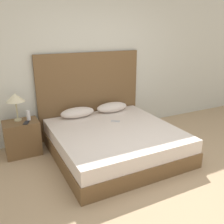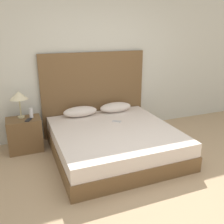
{
  "view_description": "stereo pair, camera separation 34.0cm",
  "coord_description": "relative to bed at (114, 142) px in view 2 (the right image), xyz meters",
  "views": [
    {
      "loc": [
        -1.83,
        -2.05,
        1.95
      ],
      "look_at": [
        -0.13,
        1.27,
        0.69
      ],
      "focal_mm": 40.0,
      "sensor_mm": 36.0,
      "label": 1
    },
    {
      "loc": [
        -1.52,
        -2.19,
        1.95
      ],
      "look_at": [
        -0.13,
        1.27,
        0.69
      ],
      "focal_mm": 40.0,
      "sensor_mm": 36.0,
      "label": 2
    }
  ],
  "objects": [
    {
      "name": "ground_plane",
      "position": [
        0.13,
        -1.18,
        -0.22
      ],
      "size": [
        16.0,
        16.0,
        0.0
      ],
      "primitive_type": "plane",
      "color": "tan"
    },
    {
      "name": "headboard",
      "position": [
        0.0,
        0.99,
        0.55
      ],
      "size": [
        1.97,
        0.05,
        1.54
      ],
      "color": "brown",
      "rests_on": "ground_plane"
    },
    {
      "name": "table_lamp",
      "position": [
        -1.34,
        0.76,
        0.7
      ],
      "size": [
        0.28,
        0.28,
        0.44
      ],
      "color": "tan",
      "rests_on": "nightstand"
    },
    {
      "name": "wall_back",
      "position": [
        0.13,
        1.06,
        1.13
      ],
      "size": [
        10.0,
        0.06,
        2.7
      ],
      "color": "silver",
      "rests_on": "ground_plane"
    },
    {
      "name": "nightstand",
      "position": [
        -1.32,
        0.68,
        0.06
      ],
      "size": [
        0.54,
        0.39,
        0.55
      ],
      "color": "brown",
      "rests_on": "ground_plane"
    },
    {
      "name": "bed",
      "position": [
        0.0,
        0.0,
        0.0
      ],
      "size": [
        1.88,
        1.92,
        0.44
      ],
      "color": "brown",
      "rests_on": "ground_plane"
    },
    {
      "name": "pillow_right",
      "position": [
        0.34,
        0.77,
        0.31
      ],
      "size": [
        0.61,
        0.28,
        0.18
      ],
      "color": "silver",
      "rests_on": "bed"
    },
    {
      "name": "pillow_left",
      "position": [
        -0.34,
        0.77,
        0.31
      ],
      "size": [
        0.61,
        0.28,
        0.18
      ],
      "color": "silver",
      "rests_on": "bed"
    },
    {
      "name": "toiletry_bottle",
      "position": [
        -1.18,
        0.7,
        0.42
      ],
      "size": [
        0.06,
        0.06,
        0.16
      ],
      "color": "silver",
      "rests_on": "nightstand"
    },
    {
      "name": "phone_on_nightstand",
      "position": [
        -1.24,
        0.58,
        0.34
      ],
      "size": [
        0.13,
        0.17,
        0.01
      ],
      "color": "black",
      "rests_on": "nightstand"
    },
    {
      "name": "phone_on_bed",
      "position": [
        0.16,
        0.28,
        0.23
      ],
      "size": [
        0.16,
        0.15,
        0.01
      ],
      "color": "#B7B7BC",
      "rests_on": "bed"
    }
  ]
}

